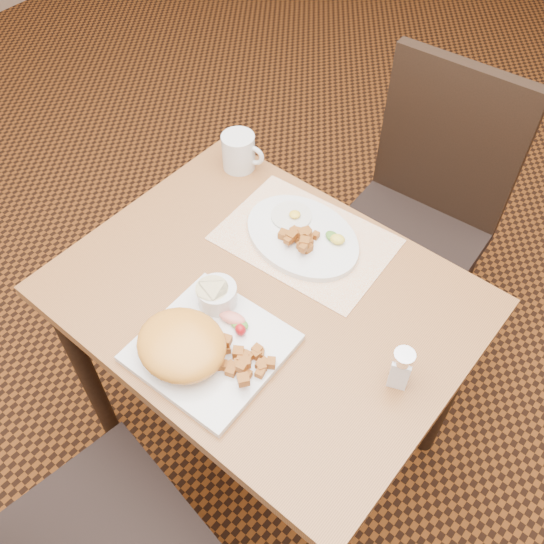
{
  "coord_description": "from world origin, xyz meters",
  "views": [
    {
      "loc": [
        0.54,
        -0.63,
        1.83
      ],
      "look_at": [
        0.01,
        0.01,
        0.82
      ],
      "focal_mm": 40.0,
      "sensor_mm": 36.0,
      "label": 1
    }
  ],
  "objects": [
    {
      "name": "salt_shaker",
      "position": [
        0.35,
        0.0,
        0.8
      ],
      "size": [
        0.05,
        0.05,
        0.1
      ],
      "color": "white",
      "rests_on": "table"
    },
    {
      "name": "hollandaise_mound",
      "position": [
        -0.02,
        -0.23,
        0.8
      ],
      "size": [
        0.19,
        0.17,
        0.07
      ],
      "color": "orange",
      "rests_on": "plate_square"
    },
    {
      "name": "fried_egg",
      "position": [
        -0.09,
        0.21,
        0.77
      ],
      "size": [
        0.1,
        0.1,
        0.02
      ],
      "color": "white",
      "rests_on": "plate_oval"
    },
    {
      "name": "home_fries_sq",
      "position": [
        0.09,
        -0.18,
        0.78
      ],
      "size": [
        0.12,
        0.1,
        0.04
      ],
      "color": "#B0601C",
      "rests_on": "plate_square"
    },
    {
      "name": "coffee_mug",
      "position": [
        -0.33,
        0.29,
        0.8
      ],
      "size": [
        0.12,
        0.09,
        0.1
      ],
      "color": "silver",
      "rests_on": "table"
    },
    {
      "name": "garnish_ov",
      "position": [
        0.04,
        0.22,
        0.78
      ],
      "size": [
        0.06,
        0.04,
        0.02
      ],
      "color": "#387223",
      "rests_on": "plate_oval"
    },
    {
      "name": "chair_far",
      "position": [
        0.05,
        0.67,
        0.54
      ],
      "size": [
        0.45,
        0.46,
        0.97
      ],
      "rotation": [
        0.0,
        0.0,
        3.21
      ],
      "color": "black",
      "rests_on": "ground"
    },
    {
      "name": "home_fries_ov",
      "position": [
        -0.02,
        0.16,
        0.78
      ],
      "size": [
        0.09,
        0.08,
        0.04
      ],
      "color": "#B0601C",
      "rests_on": "plate_oval"
    },
    {
      "name": "plate_oval",
      "position": [
        -0.04,
        0.18,
        0.76
      ],
      "size": [
        0.33,
        0.27,
        0.02
      ],
      "primitive_type": null,
      "rotation": [
        0.0,
        0.0,
        -0.15
      ],
      "color": "silver",
      "rests_on": "placemat"
    },
    {
      "name": "ramekin",
      "position": [
        -0.06,
        -0.09,
        0.79
      ],
      "size": [
        0.09,
        0.09,
        0.05
      ],
      "color": "silver",
      "rests_on": "plate_square"
    },
    {
      "name": "table",
      "position": [
        0.0,
        0.0,
        0.64
      ],
      "size": [
        0.9,
        0.7,
        0.75
      ],
      "color": "#9B5F30",
      "rests_on": "ground"
    },
    {
      "name": "ground",
      "position": [
        0.0,
        0.0,
        0.0
      ],
      "size": [
        8.0,
        8.0,
        0.0
      ],
      "primitive_type": "plane",
      "color": "black",
      "rests_on": "ground"
    },
    {
      "name": "placemat",
      "position": [
        -0.03,
        0.19,
        0.75
      ],
      "size": [
        0.42,
        0.31,
        0.0
      ],
      "primitive_type": "cube",
      "rotation": [
        0.0,
        0.0,
        0.07
      ],
      "color": "white",
      "rests_on": "table"
    },
    {
      "name": "garnish_sq",
      "position": [
        0.01,
        -0.11,
        0.78
      ],
      "size": [
        0.08,
        0.05,
        0.03
      ],
      "color": "#387223",
      "rests_on": "plate_square"
    },
    {
      "name": "plate_square",
      "position": [
        0.01,
        -0.18,
        0.76
      ],
      "size": [
        0.29,
        0.29,
        0.02
      ],
      "primitive_type": "cube",
      "rotation": [
        0.0,
        0.0,
        0.04
      ],
      "color": "silver",
      "rests_on": "table"
    }
  ]
}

